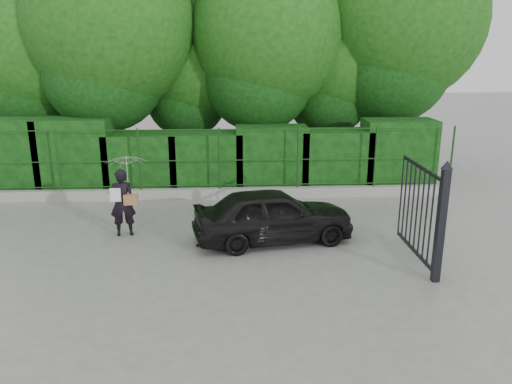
{
  "coord_description": "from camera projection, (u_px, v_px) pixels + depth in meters",
  "views": [
    {
      "loc": [
        0.73,
        -9.7,
        4.28
      ],
      "look_at": [
        1.3,
        1.3,
        1.1
      ],
      "focal_mm": 35.0,
      "sensor_mm": 36.0,
      "label": 1
    }
  ],
  "objects": [
    {
      "name": "gate",
      "position": [
        431.0,
        214.0,
        9.66
      ],
      "size": [
        0.22,
        2.33,
        2.36
      ],
      "color": "black",
      "rests_on": "ground"
    },
    {
      "name": "fence",
      "position": [
        213.0,
        159.0,
        14.45
      ],
      "size": [
        14.13,
        0.06,
        1.8
      ],
      "color": "#164214",
      "rests_on": "kerb"
    },
    {
      "name": "trees",
      "position": [
        241.0,
        38.0,
        16.65
      ],
      "size": [
        17.1,
        6.15,
        8.08
      ],
      "color": "black",
      "rests_on": "ground"
    },
    {
      "name": "ground",
      "position": [
        197.0,
        260.0,
        10.46
      ],
      "size": [
        80.0,
        80.0,
        0.0
      ],
      "primitive_type": "plane",
      "color": "gray"
    },
    {
      "name": "car",
      "position": [
        273.0,
        215.0,
        11.37
      ],
      "size": [
        3.85,
        2.11,
        1.24
      ],
      "primitive_type": "imported",
      "rotation": [
        0.0,
        0.0,
        1.76
      ],
      "color": "black",
      "rests_on": "ground"
    },
    {
      "name": "kerb",
      "position": [
        206.0,
        193.0,
        14.73
      ],
      "size": [
        14.0,
        0.25,
        0.3
      ],
      "primitive_type": "cube",
      "color": "#9E9E99",
      "rests_on": "ground"
    },
    {
      "name": "hedge",
      "position": [
        203.0,
        158.0,
        15.44
      ],
      "size": [
        14.2,
        1.2,
        2.27
      ],
      "color": "black",
      "rests_on": "ground"
    },
    {
      "name": "woman",
      "position": [
        126.0,
        183.0,
        11.57
      ],
      "size": [
        0.94,
        0.96,
        1.92
      ],
      "color": "black",
      "rests_on": "ground"
    }
  ]
}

